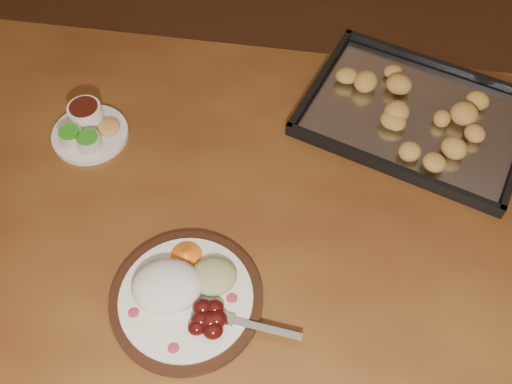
{
  "coord_description": "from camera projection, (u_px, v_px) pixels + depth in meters",
  "views": [
    {
      "loc": [
        -0.13,
        -0.37,
        1.67
      ],
      "look_at": [
        -0.12,
        0.24,
        0.77
      ],
      "focal_mm": 40.0,
      "sensor_mm": 36.0,
      "label": 1
    }
  ],
  "objects": [
    {
      "name": "condiment_saucer",
      "position": [
        88.0,
        129.0,
        1.18
      ],
      "size": [
        0.16,
        0.16,
        0.05
      ],
      "rotation": [
        0.0,
        0.0,
        -0.05
      ],
      "color": "silver",
      "rests_on": "dining_table"
    },
    {
      "name": "dinner_plate",
      "position": [
        185.0,
        294.0,
        0.97
      ],
      "size": [
        0.33,
        0.26,
        0.06
      ],
      "rotation": [
        0.0,
        0.0,
        -0.56
      ],
      "color": "black",
      "rests_on": "dining_table"
    },
    {
      "name": "baking_tray",
      "position": [
        416.0,
        114.0,
        1.21
      ],
      "size": [
        0.56,
        0.51,
        0.05
      ],
      "rotation": [
        0.0,
        0.0,
        -0.5
      ],
      "color": "black",
      "rests_on": "dining_table"
    },
    {
      "name": "dining_table",
      "position": [
        241.0,
        232.0,
        1.17
      ],
      "size": [
        1.63,
        1.14,
        0.75
      ],
      "rotation": [
        0.0,
        0.0,
        -0.17
      ],
      "color": "brown",
      "rests_on": "ground"
    }
  ]
}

